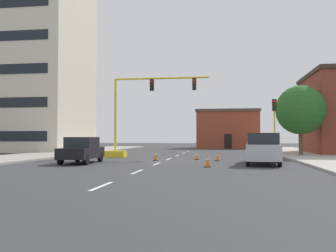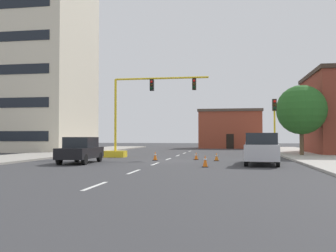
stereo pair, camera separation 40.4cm
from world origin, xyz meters
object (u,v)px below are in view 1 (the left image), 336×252
object	(u,v)px
traffic_signal_gantry	(128,131)
traffic_cone_roadside_b	(217,157)
sedan_black_near_left	(82,150)
traffic_cone_roadside_a	(156,156)
traffic_light_pole_right	(274,115)
traffic_cone_roadside_c	(207,161)
pickup_truck_silver	(263,149)
tree_right_mid	(301,110)
traffic_cone_roadside_d	(197,156)

from	to	relation	value
traffic_signal_gantry	traffic_cone_roadside_b	bearing A→B (deg)	-25.56
sedan_black_near_left	traffic_cone_roadside_a	bearing A→B (deg)	39.03
traffic_light_pole_right	sedan_black_near_left	xyz separation A→B (m)	(-13.43, -7.18, -2.64)
traffic_cone_roadside_b	traffic_cone_roadside_c	distance (m)	5.80
pickup_truck_silver	traffic_cone_roadside_c	xyz separation A→B (m)	(-3.41, -2.62, -0.62)
tree_right_mid	traffic_cone_roadside_c	world-z (taller)	tree_right_mid
traffic_cone_roadside_b	traffic_cone_roadside_d	distance (m)	1.93
sedan_black_near_left	traffic_cone_roadside_d	distance (m)	8.79
traffic_signal_gantry	traffic_light_pole_right	world-z (taller)	traffic_signal_gantry
pickup_truck_silver	traffic_cone_roadside_a	world-z (taller)	pickup_truck_silver
traffic_light_pole_right	pickup_truck_silver	bearing A→B (deg)	-103.65
tree_right_mid	traffic_signal_gantry	bearing A→B (deg)	-166.05
pickup_truck_silver	traffic_cone_roadside_a	bearing A→B (deg)	158.34
sedan_black_near_left	traffic_cone_roadside_a	distance (m)	5.66
pickup_truck_silver	traffic_cone_roadside_d	size ratio (longest dim) A/B	9.37
pickup_truck_silver	traffic_cone_roadside_c	world-z (taller)	pickup_truck_silver
tree_right_mid	traffic_cone_roadside_a	bearing A→B (deg)	-147.38
traffic_signal_gantry	traffic_cone_roadside_c	xyz separation A→B (m)	(7.18, -9.44, -1.89)
sedan_black_near_left	traffic_cone_roadside_c	distance (m)	8.68
tree_right_mid	pickup_truck_silver	bearing A→B (deg)	-112.67
traffic_light_pole_right	tree_right_mid	distance (m)	4.90
tree_right_mid	traffic_cone_roadside_b	xyz separation A→B (m)	(-7.34, -7.39, -3.88)
traffic_cone_roadside_b	pickup_truck_silver	bearing A→B (deg)	-47.18
traffic_light_pole_right	traffic_cone_roadside_d	size ratio (longest dim) A/B	8.11
pickup_truck_silver	traffic_cone_roadside_d	xyz separation A→B (m)	(-4.52, 4.26, -0.68)
traffic_cone_roadside_d	sedan_black_near_left	bearing A→B (deg)	-146.46
traffic_signal_gantry	pickup_truck_silver	size ratio (longest dim) A/B	1.61
sedan_black_near_left	traffic_cone_roadside_d	xyz separation A→B (m)	(7.31, 4.85, -0.60)
traffic_light_pole_right	traffic_cone_roadside_d	world-z (taller)	traffic_light_pole_right
traffic_signal_gantry	tree_right_mid	bearing A→B (deg)	13.95
traffic_light_pole_right	traffic_cone_roadside_c	bearing A→B (deg)	-118.54
traffic_light_pole_right	tree_right_mid	size ratio (longest dim) A/B	0.75
tree_right_mid	sedan_black_near_left	distance (m)	19.96
traffic_signal_gantry	traffic_cone_roadside_a	bearing A→B (deg)	-50.93
traffic_signal_gantry	traffic_light_pole_right	size ratio (longest dim) A/B	1.87
tree_right_mid	traffic_cone_roadside_d	xyz separation A→B (m)	(-8.92, -6.29, -3.89)
pickup_truck_silver	sedan_black_near_left	size ratio (longest dim) A/B	1.21
traffic_cone_roadside_b	traffic_signal_gantry	bearing A→B (deg)	154.44
pickup_truck_silver	traffic_cone_roadside_b	bearing A→B (deg)	132.82
traffic_cone_roadside_c	traffic_cone_roadside_d	bearing A→B (deg)	99.16
traffic_cone_roadside_a	traffic_cone_roadside_c	distance (m)	6.89
tree_right_mid	traffic_cone_roadside_d	bearing A→B (deg)	-144.82
traffic_cone_roadside_a	traffic_cone_roadside_c	world-z (taller)	traffic_cone_roadside_c
traffic_signal_gantry	traffic_light_pole_right	bearing A→B (deg)	-1.11
tree_right_mid	sedan_black_near_left	size ratio (longest dim) A/B	1.40
tree_right_mid	traffic_cone_roadside_a	distance (m)	14.60
tree_right_mid	traffic_cone_roadside_b	distance (m)	11.11
pickup_truck_silver	traffic_cone_roadside_d	distance (m)	6.25
sedan_black_near_left	traffic_cone_roadside_b	xyz separation A→B (m)	(8.89, 3.75, -0.59)
traffic_cone_roadside_b	traffic_cone_roadside_c	size ratio (longest dim) A/B	0.84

